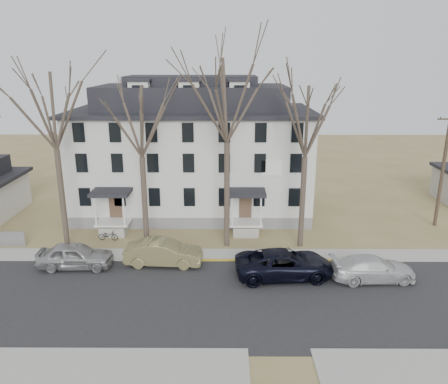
{
  "coord_description": "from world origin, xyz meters",
  "views": [
    {
      "loc": [
        0.94,
        -20.36,
        13.39
      ],
      "look_at": [
        0.79,
        9.0,
        4.43
      ],
      "focal_mm": 35.0,
      "sensor_mm": 36.0,
      "label": 1
    }
  ],
  "objects_px": {
    "boarding_house": "(193,153)",
    "tree_center": "(227,95)",
    "tree_mid_right": "(307,117)",
    "car_navy": "(285,264)",
    "car_white": "(373,269)",
    "bicycle_left": "(108,236)",
    "car_tan": "(164,253)",
    "utility_pole_far": "(443,169)",
    "tree_mid_left": "(140,117)",
    "car_silver": "(75,256)",
    "tree_far_left": "(52,106)"
  },
  "relations": [
    {
      "from": "utility_pole_far",
      "to": "car_white",
      "type": "height_order",
      "value": "utility_pole_far"
    },
    {
      "from": "utility_pole_far",
      "to": "car_tan",
      "type": "height_order",
      "value": "utility_pole_far"
    },
    {
      "from": "boarding_house",
      "to": "car_silver",
      "type": "relative_size",
      "value": 4.21
    },
    {
      "from": "car_navy",
      "to": "car_white",
      "type": "height_order",
      "value": "car_navy"
    },
    {
      "from": "tree_mid_left",
      "to": "tree_mid_right",
      "type": "height_order",
      "value": "same"
    },
    {
      "from": "tree_mid_left",
      "to": "car_tan",
      "type": "distance_m",
      "value": 9.48
    },
    {
      "from": "boarding_house",
      "to": "tree_center",
      "type": "distance_m",
      "value": 10.39
    },
    {
      "from": "tree_far_left",
      "to": "car_silver",
      "type": "bearing_deg",
      "value": -62.84
    },
    {
      "from": "car_white",
      "to": "bicycle_left",
      "type": "bearing_deg",
      "value": 68.4
    },
    {
      "from": "tree_center",
      "to": "boarding_house",
      "type": "bearing_deg",
      "value": 110.2
    },
    {
      "from": "tree_mid_right",
      "to": "car_navy",
      "type": "height_order",
      "value": "tree_mid_right"
    },
    {
      "from": "utility_pole_far",
      "to": "car_white",
      "type": "xyz_separation_m",
      "value": [
        -8.33,
        -9.51,
        -4.14
      ]
    },
    {
      "from": "car_silver",
      "to": "bicycle_left",
      "type": "distance_m",
      "value": 4.66
    },
    {
      "from": "tree_far_left",
      "to": "car_tan",
      "type": "height_order",
      "value": "tree_far_left"
    },
    {
      "from": "tree_center",
      "to": "tree_mid_right",
      "type": "height_order",
      "value": "tree_center"
    },
    {
      "from": "tree_mid_right",
      "to": "utility_pole_far",
      "type": "relative_size",
      "value": 1.34
    },
    {
      "from": "car_tan",
      "to": "tree_far_left",
      "type": "bearing_deg",
      "value": 70.33
    },
    {
      "from": "tree_mid_left",
      "to": "bicycle_left",
      "type": "height_order",
      "value": "tree_mid_left"
    },
    {
      "from": "car_silver",
      "to": "car_tan",
      "type": "height_order",
      "value": "car_tan"
    },
    {
      "from": "boarding_house",
      "to": "tree_center",
      "type": "xyz_separation_m",
      "value": [
        3.0,
        -8.15,
        5.71
      ]
    },
    {
      "from": "tree_mid_left",
      "to": "tree_mid_right",
      "type": "xyz_separation_m",
      "value": [
        11.5,
        0.0,
        0.0
      ]
    },
    {
      "from": "car_tan",
      "to": "tree_mid_right",
      "type": "bearing_deg",
      "value": -68.69
    },
    {
      "from": "boarding_house",
      "to": "tree_mid_left",
      "type": "height_order",
      "value": "tree_mid_left"
    },
    {
      "from": "boarding_house",
      "to": "car_silver",
      "type": "xyz_separation_m",
      "value": [
        -7.1,
        -11.85,
        -4.54
      ]
    },
    {
      "from": "tree_mid_left",
      "to": "car_silver",
      "type": "bearing_deg",
      "value": -137.98
    },
    {
      "from": "tree_mid_left",
      "to": "car_white",
      "type": "relative_size",
      "value": 2.42
    },
    {
      "from": "tree_mid_left",
      "to": "car_silver",
      "type": "distance_m",
      "value": 10.36
    },
    {
      "from": "utility_pole_far",
      "to": "bicycle_left",
      "type": "distance_m",
      "value": 27.21
    },
    {
      "from": "utility_pole_far",
      "to": "car_tan",
      "type": "relative_size",
      "value": 1.83
    },
    {
      "from": "car_navy",
      "to": "tree_mid_left",
      "type": "bearing_deg",
      "value": 58.28
    },
    {
      "from": "boarding_house",
      "to": "tree_far_left",
      "type": "height_order",
      "value": "tree_far_left"
    },
    {
      "from": "car_silver",
      "to": "car_navy",
      "type": "distance_m",
      "value": 13.83
    },
    {
      "from": "tree_center",
      "to": "car_navy",
      "type": "height_order",
      "value": "tree_center"
    },
    {
      "from": "utility_pole_far",
      "to": "car_navy",
      "type": "bearing_deg",
      "value": -146.56
    },
    {
      "from": "car_white",
      "to": "utility_pole_far",
      "type": "bearing_deg",
      "value": -44.26
    },
    {
      "from": "tree_far_left",
      "to": "tree_center",
      "type": "relative_size",
      "value": 0.93
    },
    {
      "from": "utility_pole_far",
      "to": "car_tan",
      "type": "bearing_deg",
      "value": -161.17
    },
    {
      "from": "utility_pole_far",
      "to": "car_white",
      "type": "relative_size",
      "value": 1.8
    },
    {
      "from": "car_silver",
      "to": "car_navy",
      "type": "height_order",
      "value": "car_navy"
    },
    {
      "from": "tree_center",
      "to": "car_navy",
      "type": "bearing_deg",
      "value": -53.33
    },
    {
      "from": "bicycle_left",
      "to": "car_silver",
      "type": "bearing_deg",
      "value": 171.79
    },
    {
      "from": "car_silver",
      "to": "tree_center",
      "type": "bearing_deg",
      "value": -71.58
    },
    {
      "from": "car_tan",
      "to": "car_white",
      "type": "bearing_deg",
      "value": -95.74
    },
    {
      "from": "car_silver",
      "to": "tree_mid_right",
      "type": "bearing_deg",
      "value": -78.35
    },
    {
      "from": "utility_pole_far",
      "to": "car_white",
      "type": "bearing_deg",
      "value": -131.21
    },
    {
      "from": "car_navy",
      "to": "car_white",
      "type": "bearing_deg",
      "value": -98.63
    },
    {
      "from": "utility_pole_far",
      "to": "car_silver",
      "type": "relative_size",
      "value": 1.92
    },
    {
      "from": "tree_mid_right",
      "to": "car_tan",
      "type": "relative_size",
      "value": 2.46
    },
    {
      "from": "tree_far_left",
      "to": "car_navy",
      "type": "xyz_separation_m",
      "value": [
        15.67,
        -4.93,
        -9.47
      ]
    },
    {
      "from": "car_tan",
      "to": "bicycle_left",
      "type": "height_order",
      "value": "car_tan"
    }
  ]
}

